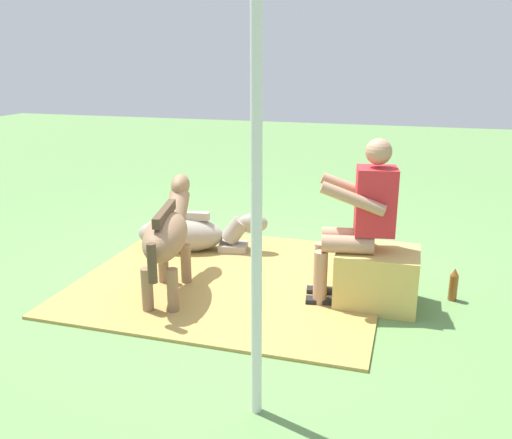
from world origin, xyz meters
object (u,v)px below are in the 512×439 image
Objects in this scene: pony_standing at (168,233)px; hay_bale at (377,277)px; person_seated at (360,215)px; pony_lying at (190,234)px; tent_pole_left at (256,202)px; soda_bottle at (453,285)px.

hay_bale is at bearing -170.36° from pony_standing.
person_seated is 1.01× the size of pony_standing.
pony_lying is 0.56× the size of tent_pole_left.
hay_bale is at bearing 159.49° from pony_lying.
tent_pole_left is (-1.14, 1.32, 0.69)m from pony_standing.
person_seated is 1.01m from soda_bottle.
hay_bale reaches higher than pony_lying.
hay_bale is at bearing -173.75° from person_seated.
tent_pole_left is at bearing 76.83° from person_seated.
pony_lying is (1.92, -0.72, -0.04)m from hay_bale.
pony_standing is 0.54× the size of tent_pole_left.
person_seated is at bearing -170.00° from pony_standing.
hay_bale is 0.26× the size of tent_pole_left.
soda_bottle is 0.11× the size of tent_pole_left.
pony_lying is at bearing -22.71° from person_seated.
person_seated is at bearing 19.28° from soda_bottle.
tent_pole_left is (1.13, 1.85, 1.09)m from soda_bottle.
soda_bottle is 2.43m from tent_pole_left.
tent_pole_left reaches higher than person_seated.
hay_bale is 0.53m from person_seated.
person_seated is 0.98× the size of pony_lying.
hay_bale reaches higher than soda_bottle.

